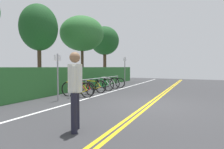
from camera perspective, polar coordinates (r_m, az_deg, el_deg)
The scene contains 18 objects.
ground_plane at distance 7.11m, azimuth 11.57°, elevation -9.55°, with size 32.60×12.62×0.05m, color #353538.
centre_line_yellow_inner at distance 7.09m, azimuth 12.21°, elevation -9.37°, with size 29.34×0.10×0.00m, color gold.
centre_line_yellow_outer at distance 7.13m, azimuth 10.94°, elevation -9.30°, with size 29.34×0.10×0.00m, color gold.
bike_lane_stripe_white at distance 8.27m, azimuth -8.27°, elevation -7.66°, with size 29.34×0.12×0.00m, color white.
bike_rack at distance 10.79m, azimuth -4.14°, elevation -2.14°, with size 5.60×0.05×0.80m.
bicycle_0 at distance 8.91m, azimuth -10.99°, elevation -4.65°, with size 0.46×1.83×0.76m.
bicycle_1 at distance 9.70m, azimuth -8.88°, elevation -4.23°, with size 0.59×1.64×0.70m.
bicycle_2 at distance 10.43m, azimuth -6.20°, elevation -3.64°, with size 0.46×1.81×0.74m.
bicycle_3 at distance 11.18m, azimuth -3.51°, elevation -3.11°, with size 0.46×1.72×0.79m.
bicycle_4 at distance 12.11m, azimuth -1.15°, elevation -2.69°, with size 0.51×1.80×0.79m.
bicycle_5 at distance 12.83m, azimuth 0.33°, elevation -2.51°, with size 0.46×1.82×0.74m.
pedestrian at distance 4.09m, azimuth -11.62°, elevation -3.43°, with size 0.45×0.32×1.77m.
sign_post_near at distance 7.99m, azimuth -16.83°, elevation 0.72°, with size 0.36×0.06×2.01m.
sign_post_far at distance 13.86m, azimuth 4.10°, elevation 1.94°, with size 0.36×0.08×2.22m.
hedge_backdrop at distance 13.01m, azimuth -7.84°, elevation -0.84°, with size 14.55×1.25×1.43m, color #2D6B30.
tree_mid at distance 12.32m, azimuth -22.18°, elevation 13.52°, with size 2.29×2.29×5.30m.
tree_far_right at distance 14.49m, azimuth -9.47°, elevation 12.59°, with size 3.37×3.37×5.37m.
tree_extra at distance 19.28m, azimuth -2.32°, elevation 10.57°, with size 3.01×3.01×5.70m.
Camera 1 is at (-6.75, -1.68, 1.44)m, focal length 28.82 mm.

